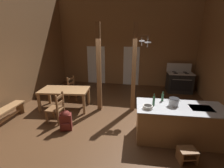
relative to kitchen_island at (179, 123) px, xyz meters
name	(u,v)px	position (x,y,z in m)	size (l,w,h in m)	color
ground_plane	(108,126)	(-1.93, 0.29, -0.50)	(7.90, 9.38, 0.10)	#4C301C
wall_back	(125,41)	(-1.93, 4.65, 1.88)	(7.90, 0.14, 4.66)	brown
glazed_door_back_left	(96,65)	(-3.53, 4.58, 0.57)	(1.00, 0.01, 2.05)	white
glazed_panel_back_right	(131,66)	(-1.57, 4.58, 0.57)	(0.84, 0.01, 2.05)	white
kitchen_island	(179,123)	(0.00, 0.00, 0.00)	(2.21, 1.07, 0.90)	#9E7044
stove_range	(179,82)	(0.79, 3.86, 0.03)	(1.17, 0.86, 1.32)	black
support_post_with_pot_rack	(135,66)	(-1.24, 1.49, 1.14)	(0.60, 0.24, 3.01)	brown
support_post_center	(99,69)	(-2.43, 1.27, 1.05)	(0.14, 0.14, 3.01)	brown
step_stool	(187,154)	(0.04, -0.81, -0.27)	(0.42, 0.36, 0.30)	brown
dining_table	(65,92)	(-3.71, 1.13, 0.20)	(1.80, 1.10, 0.74)	#9E7044
ladderback_chair_near_window	(74,88)	(-3.81, 2.13, 0.00)	(0.52, 0.52, 0.95)	brown
ladderback_chair_by_post	(57,108)	(-3.51, 0.18, 0.00)	(0.45, 0.45, 0.95)	brown
bench_along_left_wall	(7,112)	(-5.06, -0.10, -0.15)	(0.42, 1.32, 0.44)	#9E7044
backpack	(66,120)	(-3.04, -0.17, -0.14)	(0.38, 0.36, 0.60)	maroon
stockpot_on_counter	(174,102)	(-0.18, 0.03, 0.55)	(0.32, 0.24, 0.20)	#B7BABF
mixing_bowl_on_counter	(148,107)	(-0.81, -0.26, 0.49)	(0.23, 0.23, 0.08)	silver
bottle_tall_on_counter	(154,101)	(-0.67, -0.05, 0.58)	(0.06, 0.06, 0.31)	#2D5638
bottle_short_on_counter	(163,97)	(-0.42, 0.29, 0.56)	(0.06, 0.06, 0.26)	#2D5638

